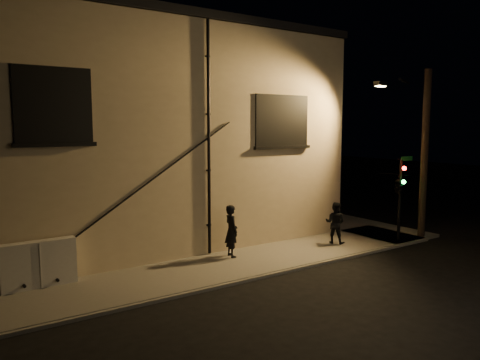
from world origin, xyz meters
TOP-DOWN VIEW (x-y plane):
  - ground at (0.00, 0.00)m, footprint 90.00×90.00m
  - sidewalk at (1.22, 4.39)m, footprint 21.00×16.00m
  - building at (-3.00, 8.99)m, footprint 16.20×12.23m
  - utility_cabinet at (-7.68, 2.70)m, footprint 2.08×0.35m
  - pedestrian_a at (-1.31, 2.21)m, footprint 0.54×0.74m
  - pedestrian_b at (3.17, 1.50)m, footprint 0.94×1.01m
  - traffic_signal at (5.55, 0.31)m, footprint 1.14×1.98m
  - streetlamp_pole at (6.98, 0.35)m, footprint 2.02×1.39m

SIDE VIEW (x-z plane):
  - ground at x=0.00m, z-range 0.00..0.00m
  - sidewalk at x=1.22m, z-range 0.00..0.12m
  - utility_cabinet at x=-7.68m, z-range 0.12..1.49m
  - pedestrian_b at x=3.17m, z-range 0.12..1.78m
  - pedestrian_a at x=-1.31m, z-range 0.12..2.00m
  - traffic_signal at x=5.55m, z-range 0.71..4.14m
  - streetlamp_pole at x=6.98m, z-range 0.23..7.32m
  - building at x=-3.00m, z-range 0.00..8.80m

